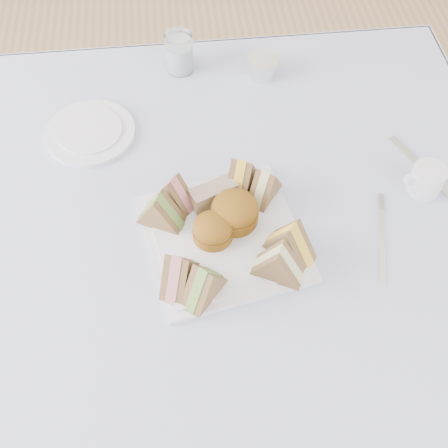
{
  "coord_description": "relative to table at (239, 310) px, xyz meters",
  "views": [
    {
      "loc": [
        -0.1,
        -0.58,
        1.57
      ],
      "look_at": [
        -0.04,
        -0.04,
        0.8
      ],
      "focal_mm": 45.0,
      "sensor_mm": 36.0,
      "label": 1
    }
  ],
  "objects": [
    {
      "name": "sandwich_fr_a",
      "position": [
        0.06,
        -0.09,
        0.43
      ],
      "size": [
        0.09,
        0.09,
        0.08
      ],
      "primitive_type": null,
      "rotation": [
        0.0,
        0.0,
        -0.75
      ],
      "color": "brown",
      "rests_on": "serving_plate"
    },
    {
      "name": "scone_left",
      "position": [
        -0.06,
        -0.04,
        0.41
      ],
      "size": [
        0.08,
        0.08,
        0.05
      ],
      "primitive_type": "cylinder",
      "rotation": [
        0.0,
        0.0,
        0.09
      ],
      "color": "brown",
      "rests_on": "serving_plate"
    },
    {
      "name": "sandwich_bl_b",
      "position": [
        -0.12,
        0.04,
        0.42
      ],
      "size": [
        0.08,
        0.08,
        0.07
      ],
      "primitive_type": null,
      "rotation": [
        0.0,
        0.0,
        2.45
      ],
      "color": "brown",
      "rests_on": "serving_plate"
    },
    {
      "name": "side_plate",
      "position": [
        -0.28,
        0.24,
        0.38
      ],
      "size": [
        0.23,
        0.23,
        0.01
      ],
      "primitive_type": "cylinder",
      "rotation": [
        0.0,
        0.0,
        0.38
      ],
      "color": "silver",
      "rests_on": "tablecloth"
    },
    {
      "name": "fork",
      "position": [
        0.23,
        -0.09,
        0.38
      ],
      "size": [
        0.05,
        0.16,
        0.0
      ],
      "primitive_type": "cube",
      "rotation": [
        0.0,
        0.0,
        -0.25
      ],
      "color": "silver",
      "rests_on": "tablecloth"
    },
    {
      "name": "knife",
      "position": [
        0.36,
        0.07,
        0.38
      ],
      "size": [
        0.1,
        0.19,
        0.0
      ],
      "primitive_type": "cube",
      "rotation": [
        0.0,
        0.0,
        0.42
      ],
      "color": "silver",
      "rests_on": "tablecloth"
    },
    {
      "name": "creamer_jug",
      "position": [
        0.34,
        0.03,
        0.4
      ],
      "size": [
        0.07,
        0.07,
        0.06
      ],
      "primitive_type": "cylinder",
      "rotation": [
        0.0,
        0.0,
        0.12
      ],
      "color": "silver",
      "rests_on": "tablecloth"
    },
    {
      "name": "scone_right",
      "position": [
        -0.02,
        -0.01,
        0.42
      ],
      "size": [
        0.11,
        0.11,
        0.06
      ],
      "primitive_type": "cylinder",
      "rotation": [
        0.0,
        0.0,
        0.5
      ],
      "color": "brown",
      "rests_on": "serving_plate"
    },
    {
      "name": "sandwich_bl_a",
      "position": [
        -0.15,
        -0.0,
        0.43
      ],
      "size": [
        0.09,
        0.07,
        0.07
      ],
      "primitive_type": null,
      "rotation": [
        0.0,
        0.0,
        2.67
      ],
      "color": "brown",
      "rests_on": "serving_plate"
    },
    {
      "name": "sandwich_br_b",
      "position": [
        0.0,
        0.06,
        0.43
      ],
      "size": [
        0.07,
        0.09,
        0.07
      ],
      "primitive_type": null,
      "rotation": [
        0.0,
        0.0,
        -2.02
      ],
      "color": "brown",
      "rests_on": "serving_plate"
    },
    {
      "name": "pastry_slice",
      "position": [
        -0.05,
        0.04,
        0.41
      ],
      "size": [
        0.09,
        0.06,
        0.04
      ],
      "primitive_type": "cube",
      "rotation": [
        0.0,
        0.0,
        0.39
      ],
      "color": "tan",
      "rests_on": "serving_plate"
    },
    {
      "name": "serving_plate",
      "position": [
        -0.04,
        -0.04,
        0.38
      ],
      "size": [
        0.31,
        0.31,
        0.01
      ],
      "primitive_type": "cube",
      "rotation": [
        0.0,
        0.0,
        0.19
      ],
      "color": "silver",
      "rests_on": "tablecloth"
    },
    {
      "name": "sandwich_fl_a",
      "position": [
        -0.12,
        -0.12,
        0.43
      ],
      "size": [
        0.07,
        0.1,
        0.08
      ],
      "primitive_type": null,
      "rotation": [
        0.0,
        0.0,
        1.13
      ],
      "color": "brown",
      "rests_on": "serving_plate"
    },
    {
      "name": "sandwich_fl_b",
      "position": [
        -0.08,
        -0.15,
        0.43
      ],
      "size": [
        0.09,
        0.09,
        0.08
      ],
      "primitive_type": null,
      "rotation": [
        0.0,
        0.0,
        0.85
      ],
      "color": "brown",
      "rests_on": "serving_plate"
    },
    {
      "name": "sandwich_br_a",
      "position": [
        0.04,
        0.04,
        0.42
      ],
      "size": [
        0.08,
        0.09,
        0.07
      ],
      "primitive_type": null,
      "rotation": [
        0.0,
        0.0,
        -2.19
      ],
      "color": "brown",
      "rests_on": "serving_plate"
    },
    {
      "name": "water_glass",
      "position": [
        -0.09,
        0.42,
        0.42
      ],
      "size": [
        0.07,
        0.07,
        0.09
      ],
      "primitive_type": "cylinder",
      "rotation": [
        0.0,
        0.0,
        -0.12
      ],
      "color": "white",
      "rests_on": "tablecloth"
    },
    {
      "name": "tablecloth",
      "position": [
        0.0,
        0.0,
        0.37
      ],
      "size": [
        1.02,
        1.02,
        0.01
      ],
      "primitive_type": "cube",
      "color": "#B0B9D8",
      "rests_on": "table"
    },
    {
      "name": "sandwich_fr_b",
      "position": [
        0.04,
        -0.13,
        0.43
      ],
      "size": [
        0.1,
        0.08,
        0.08
      ],
      "primitive_type": null,
      "rotation": [
        0.0,
        0.0,
        -0.46
      ],
      "color": "brown",
      "rests_on": "serving_plate"
    },
    {
      "name": "table",
      "position": [
        0.0,
        0.0,
        0.0
      ],
      "size": [
        0.9,
        0.9,
        0.74
      ],
      "primitive_type": "cube",
      "color": "brown",
      "rests_on": "floor"
    },
    {
      "name": "tea_strainer",
      "position": [
        0.09,
        0.38,
        0.4
      ],
      "size": [
        0.09,
        0.09,
        0.04
      ],
      "primitive_type": "cylinder",
      "rotation": [
        0.0,
        0.0,
        -0.29
      ],
      "color": "silver",
      "rests_on": "tablecloth"
    },
    {
      "name": "floor",
      "position": [
        0.0,
        0.0,
        -0.37
      ],
      "size": [
        4.0,
        4.0,
        0.0
      ],
      "primitive_type": "plane",
      "color": "#9E7751",
      "rests_on": "ground"
    }
  ]
}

